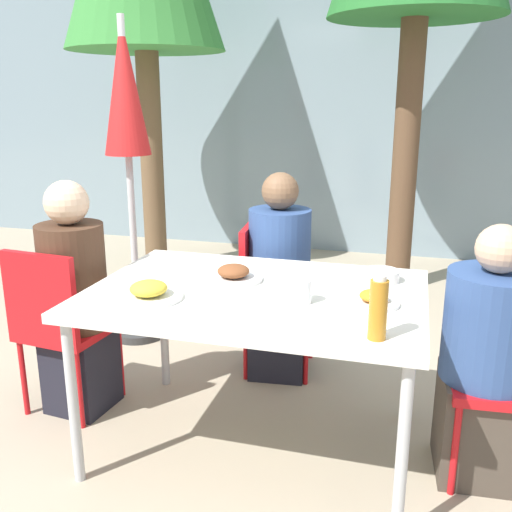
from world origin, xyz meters
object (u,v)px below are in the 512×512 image
at_px(chair_left, 58,319).
at_px(chair_far, 266,286).
at_px(chair_right, 496,357).
at_px(closed_umbrella, 126,115).
at_px(bottle, 378,309).
at_px(drinking_cup, 301,291).
at_px(person_right, 487,365).
at_px(person_far, 279,283).
at_px(salad_bowl, 381,275).
at_px(person_left, 76,304).

height_order(chair_left, chair_far, same).
relative_size(chair_right, closed_umbrella, 0.43).
distance_m(bottle, drinking_cup, 0.43).
height_order(person_right, drinking_cup, person_right).
xyz_separation_m(person_right, person_far, (-1.03, 0.67, 0.05)).
height_order(chair_right, chair_far, same).
relative_size(closed_umbrella, drinking_cup, 21.36).
xyz_separation_m(person_right, salad_bowl, (-0.45, 0.20, 0.28)).
xyz_separation_m(chair_far, person_far, (0.08, -0.04, 0.04)).
bearing_deg(salad_bowl, chair_far, 142.32).
relative_size(person_far, bottle, 5.16).
height_order(person_left, person_right, person_left).
relative_size(chair_right, salad_bowl, 5.44).
bearing_deg(chair_far, chair_right, 55.83).
distance_m(person_left, salad_bowl, 1.49).
height_order(chair_right, bottle, bottle).
height_order(closed_umbrella, salad_bowl, closed_umbrella).
height_order(bottle, salad_bowl, bottle).
bearing_deg(bottle, person_far, 118.38).
xyz_separation_m(bottle, drinking_cup, (-0.32, 0.28, -0.06)).
xyz_separation_m(person_right, closed_umbrella, (-2.07, 0.94, 0.95)).
distance_m(chair_right, chair_far, 1.32).
bearing_deg(person_far, drinking_cup, 13.27).
distance_m(person_left, person_far, 1.10).
xyz_separation_m(person_left, drinking_cup, (1.17, -0.20, 0.24)).
bearing_deg(salad_bowl, chair_left, -170.63).
height_order(chair_left, person_left, person_left).
bearing_deg(salad_bowl, drinking_cup, -127.77).
bearing_deg(chair_left, salad_bowl, 15.11).
bearing_deg(chair_right, person_right, 58.08).
relative_size(bottle, drinking_cup, 2.39).
height_order(chair_left, person_far, person_far).
distance_m(chair_left, person_right, 1.97).
bearing_deg(person_left, salad_bowl, 12.60).
distance_m(chair_far, salad_bowl, 0.89).
bearing_deg(drinking_cup, bottle, -41.46).
height_order(person_right, person_far, person_far).
bearing_deg(person_far, chair_right, 55.66).
xyz_separation_m(chair_right, chair_far, (-1.16, 0.63, 0.00)).
height_order(drinking_cup, salad_bowl, drinking_cup).
bearing_deg(chair_far, drinking_cup, 17.24).
xyz_separation_m(person_left, person_right, (1.91, -0.02, -0.06)).
relative_size(chair_left, drinking_cup, 9.12).
bearing_deg(chair_far, bottle, 24.96).
distance_m(chair_left, person_far, 1.19).
xyz_separation_m(closed_umbrella, salad_bowl, (1.62, -0.74, -0.67)).
distance_m(person_left, drinking_cup, 1.22).
height_order(person_far, drinking_cup, person_far).
bearing_deg(person_far, closed_umbrella, -110.30).
xyz_separation_m(chair_right, drinking_cup, (-0.78, -0.26, 0.30)).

